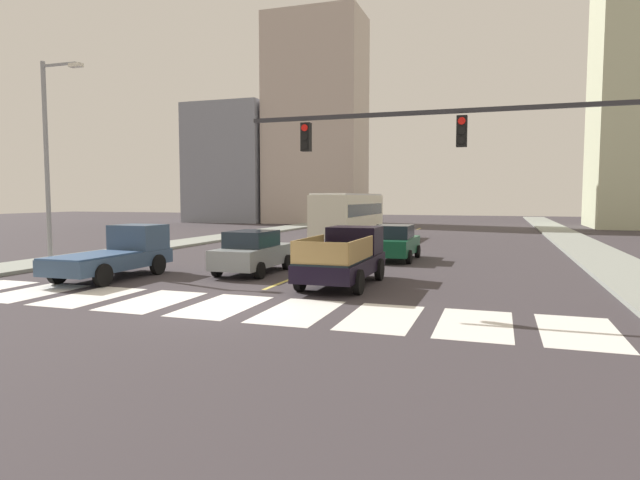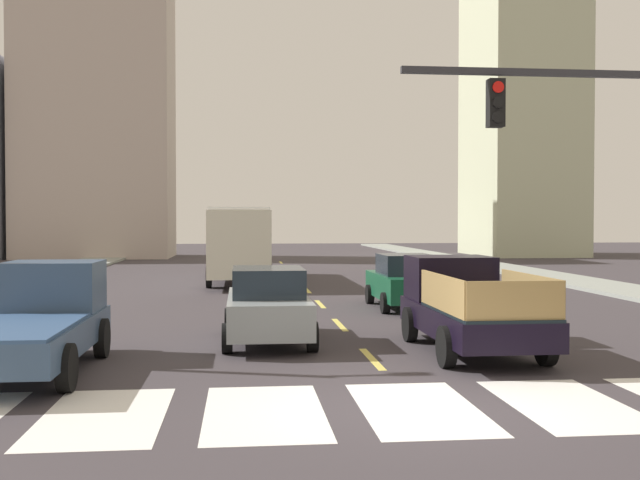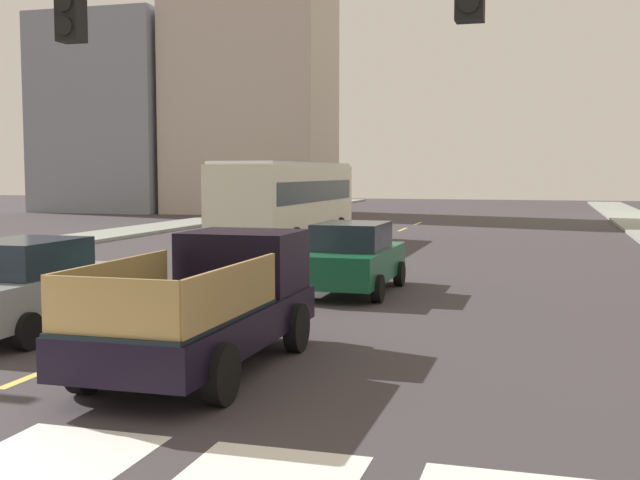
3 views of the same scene
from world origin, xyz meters
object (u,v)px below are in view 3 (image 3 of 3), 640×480
(city_bus, at_px, (288,197))
(sedan_near_left, at_px, (30,286))
(traffic_signal_gantry, at_px, (607,30))
(pickup_stakebed, at_px, (214,304))
(sedan_mid, at_px, (353,258))

(city_bus, relative_size, sedan_near_left, 2.45)
(sedan_near_left, height_order, traffic_signal_gantry, traffic_signal_gantry)
(pickup_stakebed, height_order, city_bus, city_bus)
(pickup_stakebed, bearing_deg, sedan_mid, 85.54)
(sedan_near_left, bearing_deg, traffic_signal_gantry, -23.04)
(pickup_stakebed, relative_size, sedan_near_left, 1.18)
(pickup_stakebed, height_order, sedan_mid, pickup_stakebed)
(sedan_near_left, distance_m, traffic_signal_gantry, 11.10)
(city_bus, bearing_deg, sedan_mid, -64.46)
(city_bus, relative_size, traffic_signal_gantry, 0.95)
(sedan_mid, relative_size, sedan_near_left, 1.00)
(city_bus, height_order, traffic_signal_gantry, traffic_signal_gantry)
(pickup_stakebed, bearing_deg, sedan_near_left, 160.99)
(pickup_stakebed, distance_m, traffic_signal_gantry, 7.03)
(sedan_mid, bearing_deg, city_bus, 114.21)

